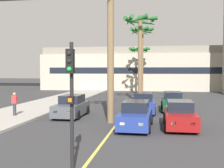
{
  "coord_description": "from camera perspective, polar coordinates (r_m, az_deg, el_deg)",
  "views": [
    {
      "loc": [
        2.44,
        -1.2,
        3.32
      ],
      "look_at": [
        0.0,
        14.0,
        2.57
      ],
      "focal_mm": 44.98,
      "sensor_mm": 36.0,
      "label": 1
    }
  ],
  "objects": [
    {
      "name": "car_queue_fourth",
      "position": [
        16.77,
        13.64,
        -6.21
      ],
      "size": [
        1.84,
        4.1,
        1.56
      ],
      "color": "maroon",
      "rests_on": "ground"
    },
    {
      "name": "car_queue_second",
      "position": [
        20.37,
        -8.19,
        -4.58
      ],
      "size": [
        1.84,
        4.1,
        1.56
      ],
      "color": "#4C5156",
      "rests_on": "ground"
    },
    {
      "name": "lane_stripe_center",
      "position": [
        25.53,
        3.57,
        -4.69
      ],
      "size": [
        0.14,
        56.0,
        0.01
      ],
      "primitive_type": "cube",
      "color": "#DBCC4C",
      "rests_on": "ground"
    },
    {
      "name": "palm_tree_near_median",
      "position": [
        36.27,
        6.12,
        8.62
      ],
      "size": [
        3.19,
        3.23,
        8.91
      ],
      "color": "brown",
      "rests_on": "ground"
    },
    {
      "name": "car_queue_fifth",
      "position": [
        22.12,
        6.43,
        -3.99
      ],
      "size": [
        1.9,
        4.13,
        1.56
      ],
      "color": "navy",
      "rests_on": "ground"
    },
    {
      "name": "traffic_light_median_near",
      "position": [
        8.86,
        -8.33,
        -1.16
      ],
      "size": [
        0.24,
        0.37,
        4.2
      ],
      "color": "black",
      "rests_on": "ground"
    },
    {
      "name": "palm_tree_farthest_median",
      "position": [
        42.25,
        5.56,
        6.19
      ],
      "size": [
        3.24,
        3.24,
        6.88
      ],
      "color": "brown",
      "rests_on": "ground"
    },
    {
      "name": "palm_tree_mid_median",
      "position": [
        17.99,
        -0.29,
        14.33
      ],
      "size": [
        2.77,
        2.8,
        9.09
      ],
      "color": "brown",
      "rests_on": "ground"
    },
    {
      "name": "car_queue_front",
      "position": [
        16.22,
        4.83,
        -6.45
      ],
      "size": [
        1.92,
        4.14,
        1.56
      ],
      "color": "navy",
      "rests_on": "ground"
    },
    {
      "name": "pedestrian_mid_block",
      "position": [
        20.9,
        -19.21,
        -3.76
      ],
      "size": [
        0.34,
        0.22,
        1.62
      ],
      "color": "#2D2D38",
      "rests_on": "sidewalk_left"
    },
    {
      "name": "pier_building_backdrop",
      "position": [
        48.95,
        6.28,
        3.02
      ],
      "size": [
        34.2,
        8.04,
        7.22
      ],
      "color": "#BCB29E",
      "rests_on": "ground"
    },
    {
      "name": "palm_tree_far_median",
      "position": [
        28.34,
        5.73,
        10.18
      ],
      "size": [
        3.43,
        3.5,
        8.77
      ],
      "color": "brown",
      "rests_on": "ground"
    },
    {
      "name": "car_queue_third",
      "position": [
        23.64,
        12.23,
        -3.6
      ],
      "size": [
        1.86,
        4.11,
        1.56
      ],
      "color": "#0C4728",
      "rests_on": "ground"
    }
  ]
}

